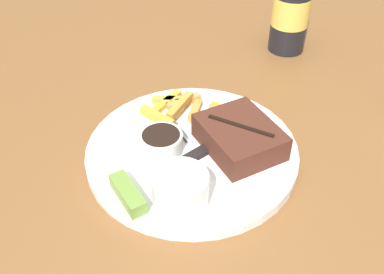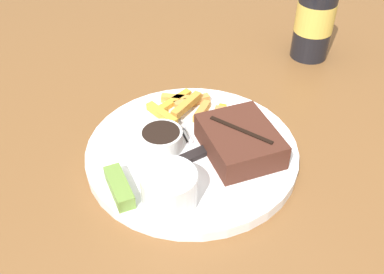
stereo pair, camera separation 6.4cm
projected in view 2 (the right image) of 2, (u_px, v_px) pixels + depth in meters
The scene contains 10 objects.
dining_table at pixel (192, 185), 0.70m from camera, with size 1.52×1.46×0.76m.
dinner_plate at pixel (192, 152), 0.66m from camera, with size 0.31×0.31×0.02m.
steak_portion at pixel (240, 141), 0.63m from camera, with size 0.13×0.11×0.04m.
fries_pile at pixel (190, 107), 0.71m from camera, with size 0.13×0.13×0.02m.
coleslaw_cup at pixel (169, 187), 0.55m from camera, with size 0.07×0.07×0.05m.
dipping_sauce_cup at pixel (161, 139), 0.64m from camera, with size 0.06×0.06×0.03m.
pickle_spear at pixel (119, 187), 0.58m from camera, with size 0.07×0.03×0.02m.
fork_utensil at pixel (175, 115), 0.71m from camera, with size 0.13×0.03×0.00m.
knife_utensil at pixel (221, 144), 0.65m from camera, with size 0.03×0.17×0.01m.
beer_bottle at pixel (316, 15), 0.83m from camera, with size 0.07×0.07×0.24m.
Camera 2 is at (0.43, -0.22, 1.21)m, focal length 42.00 mm.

